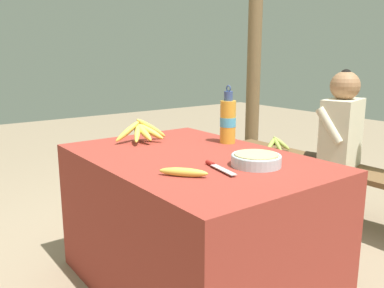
{
  "coord_description": "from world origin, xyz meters",
  "views": [
    {
      "loc": [
        1.53,
        -1.15,
        1.19
      ],
      "look_at": [
        -0.07,
        0.05,
        0.75
      ],
      "focal_mm": 38.0,
      "sensor_mm": 36.0,
      "label": 1
    }
  ],
  "objects_px": {
    "wooden_bench": "(326,170)",
    "seated_vendor": "(335,136)",
    "banana_bunch_ripe": "(142,131)",
    "serving_bowl": "(256,159)",
    "water_bottle": "(228,121)",
    "loose_banana_front": "(183,172)",
    "knife": "(216,166)",
    "support_post_near": "(254,62)",
    "banana_bunch_green": "(277,144)"
  },
  "relations": [
    {
      "from": "serving_bowl",
      "to": "loose_banana_front",
      "type": "bearing_deg",
      "value": -99.74
    },
    {
      "from": "knife",
      "to": "seated_vendor",
      "type": "xyz_separation_m",
      "value": [
        -0.35,
        1.38,
        -0.09
      ]
    },
    {
      "from": "wooden_bench",
      "to": "seated_vendor",
      "type": "distance_m",
      "value": 0.29
    },
    {
      "from": "knife",
      "to": "water_bottle",
      "type": "bearing_deg",
      "value": 143.62
    },
    {
      "from": "wooden_bench",
      "to": "support_post_near",
      "type": "height_order",
      "value": "support_post_near"
    },
    {
      "from": "loose_banana_front",
      "to": "knife",
      "type": "height_order",
      "value": "loose_banana_front"
    },
    {
      "from": "wooden_bench",
      "to": "support_post_near",
      "type": "bearing_deg",
      "value": 166.92
    },
    {
      "from": "knife",
      "to": "support_post_near",
      "type": "distance_m",
      "value": 2.23
    },
    {
      "from": "knife",
      "to": "wooden_bench",
      "type": "bearing_deg",
      "value": 117.22
    },
    {
      "from": "banana_bunch_ripe",
      "to": "water_bottle",
      "type": "height_order",
      "value": "water_bottle"
    },
    {
      "from": "knife",
      "to": "wooden_bench",
      "type": "height_order",
      "value": "knife"
    },
    {
      "from": "water_bottle",
      "to": "loose_banana_front",
      "type": "height_order",
      "value": "water_bottle"
    },
    {
      "from": "loose_banana_front",
      "to": "knife",
      "type": "bearing_deg",
      "value": 93.39
    },
    {
      "from": "wooden_bench",
      "to": "banana_bunch_green",
      "type": "xyz_separation_m",
      "value": [
        -0.48,
        -0.01,
        0.12
      ]
    },
    {
      "from": "wooden_bench",
      "to": "banana_bunch_green",
      "type": "height_order",
      "value": "banana_bunch_green"
    },
    {
      "from": "loose_banana_front",
      "to": "seated_vendor",
      "type": "height_order",
      "value": "seated_vendor"
    },
    {
      "from": "knife",
      "to": "support_post_near",
      "type": "xyz_separation_m",
      "value": [
        -1.44,
        1.66,
        0.41
      ]
    },
    {
      "from": "serving_bowl",
      "to": "support_post_near",
      "type": "bearing_deg",
      "value": 135.37
    },
    {
      "from": "banana_bunch_ripe",
      "to": "seated_vendor",
      "type": "bearing_deg",
      "value": 77.01
    },
    {
      "from": "banana_bunch_green",
      "to": "support_post_near",
      "type": "xyz_separation_m",
      "value": [
        -0.53,
        0.24,
        0.65
      ]
    },
    {
      "from": "wooden_bench",
      "to": "serving_bowl",
      "type": "bearing_deg",
      "value": -68.32
    },
    {
      "from": "wooden_bench",
      "to": "support_post_near",
      "type": "relative_size",
      "value": 0.83
    },
    {
      "from": "wooden_bench",
      "to": "water_bottle",
      "type": "bearing_deg",
      "value": -86.53
    },
    {
      "from": "support_post_near",
      "to": "knife",
      "type": "bearing_deg",
      "value": -49.12
    },
    {
      "from": "banana_bunch_ripe",
      "to": "water_bottle",
      "type": "distance_m",
      "value": 0.48
    },
    {
      "from": "water_bottle",
      "to": "wooden_bench",
      "type": "xyz_separation_m",
      "value": [
        -0.06,
        1.04,
        -0.48
      ]
    },
    {
      "from": "wooden_bench",
      "to": "knife",
      "type": "bearing_deg",
      "value": -73.32
    },
    {
      "from": "serving_bowl",
      "to": "knife",
      "type": "relative_size",
      "value": 0.97
    },
    {
      "from": "knife",
      "to": "banana_bunch_green",
      "type": "xyz_separation_m",
      "value": [
        -0.9,
        1.42,
        -0.25
      ]
    },
    {
      "from": "banana_bunch_ripe",
      "to": "banana_bunch_green",
      "type": "relative_size",
      "value": 1.16
    },
    {
      "from": "banana_bunch_ripe",
      "to": "banana_bunch_green",
      "type": "xyz_separation_m",
      "value": [
        -0.24,
        1.4,
        -0.3
      ]
    },
    {
      "from": "seated_vendor",
      "to": "water_bottle",
      "type": "bearing_deg",
      "value": 74.06
    },
    {
      "from": "banana_bunch_ripe",
      "to": "banana_bunch_green",
      "type": "height_order",
      "value": "banana_bunch_ripe"
    },
    {
      "from": "water_bottle",
      "to": "seated_vendor",
      "type": "relative_size",
      "value": 0.29
    },
    {
      "from": "loose_banana_front",
      "to": "banana_bunch_ripe",
      "type": "bearing_deg",
      "value": 163.67
    },
    {
      "from": "water_bottle",
      "to": "banana_bunch_green",
      "type": "xyz_separation_m",
      "value": [
        -0.54,
        1.03,
        -0.36
      ]
    },
    {
      "from": "banana_bunch_green",
      "to": "serving_bowl",
      "type": "bearing_deg",
      "value": -51.93
    },
    {
      "from": "water_bottle",
      "to": "knife",
      "type": "distance_m",
      "value": 0.55
    },
    {
      "from": "water_bottle",
      "to": "loose_banana_front",
      "type": "xyz_separation_m",
      "value": [
        0.37,
        -0.57,
        -0.11
      ]
    },
    {
      "from": "support_post_near",
      "to": "banana_bunch_ripe",
      "type": "bearing_deg",
      "value": -64.78
    },
    {
      "from": "banana_bunch_ripe",
      "to": "loose_banana_front",
      "type": "bearing_deg",
      "value": -16.33
    },
    {
      "from": "banana_bunch_ripe",
      "to": "serving_bowl",
      "type": "bearing_deg",
      "value": 12.0
    },
    {
      "from": "serving_bowl",
      "to": "support_post_near",
      "type": "distance_m",
      "value": 2.15
    },
    {
      "from": "banana_bunch_ripe",
      "to": "serving_bowl",
      "type": "distance_m",
      "value": 0.75
    },
    {
      "from": "wooden_bench",
      "to": "seated_vendor",
      "type": "bearing_deg",
      "value": -28.35
    },
    {
      "from": "serving_bowl",
      "to": "seated_vendor",
      "type": "height_order",
      "value": "seated_vendor"
    },
    {
      "from": "banana_bunch_ripe",
      "to": "wooden_bench",
      "type": "xyz_separation_m",
      "value": [
        0.23,
        1.41,
        -0.42
      ]
    },
    {
      "from": "serving_bowl",
      "to": "water_bottle",
      "type": "distance_m",
      "value": 0.5
    },
    {
      "from": "serving_bowl",
      "to": "water_bottle",
      "type": "xyz_separation_m",
      "value": [
        -0.44,
        0.22,
        0.1
      ]
    },
    {
      "from": "banana_bunch_green",
      "to": "seated_vendor",
      "type": "bearing_deg",
      "value": -3.59
    }
  ]
}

